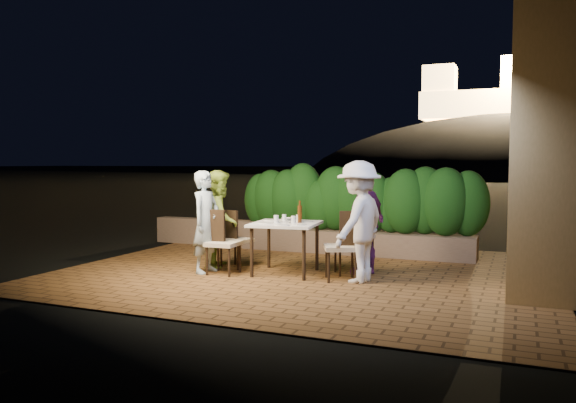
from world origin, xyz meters
The scene contains 32 objects.
ground centered at (0.00, 0.00, -0.02)m, with size 400.00×400.00×0.00m, color black.
terrace_floor centered at (0.00, 0.50, -0.07)m, with size 7.00×6.00×0.15m, color brown.
building_wall centered at (3.60, 2.00, 2.50)m, with size 1.60×5.00×5.00m, color olive.
window_pane centered at (2.82, 1.50, 2.00)m, with size 0.08×1.00×1.40m, color black.
window_frame centered at (2.81, 1.50, 2.00)m, with size 0.06×1.15×1.55m, color black.
planter centered at (0.20, 2.30, 0.20)m, with size 4.20×0.55×0.40m, color brown.
hedge centered at (0.20, 2.30, 0.95)m, with size 4.00×0.70×1.10m, color #133E11, non-canonical shape.
parapet centered at (-2.80, 2.30, 0.25)m, with size 2.20×0.30×0.50m, color brown.
hill centered at (2.00, 60.00, -4.00)m, with size 52.00×40.00×22.00m, color black.
fortress centered at (2.00, 60.00, 10.50)m, with size 26.00×8.00×8.00m, color #FFCC7A, non-canonical shape.
dining_table centered at (-0.22, 0.16, 0.38)m, with size 0.92×0.92×0.75m, color white, non-canonical shape.
plate_nw centered at (-0.44, -0.06, 0.76)m, with size 0.22×0.22×0.01m, color white.
plate_sw centered at (-0.53, 0.33, 0.76)m, with size 0.23×0.23×0.01m, color white.
plate_ne centered at (0.06, -0.04, 0.76)m, with size 0.22×0.22×0.01m, color white.
plate_se centered at (0.01, 0.39, 0.76)m, with size 0.23×0.23×0.01m, color white.
plate_centre centered at (-0.24, 0.15, 0.76)m, with size 0.22×0.22×0.01m, color white.
plate_front centered at (-0.13, -0.18, 0.76)m, with size 0.21×0.21×0.01m, color white.
glass_nw centered at (-0.30, 0.01, 0.81)m, with size 0.07×0.07×0.12m, color silver.
glass_sw centered at (-0.30, 0.32, 0.80)m, with size 0.06×0.06×0.10m, color silver.
glass_ne centered at (-0.05, 0.06, 0.81)m, with size 0.07×0.07×0.11m, color silver.
glass_se centered at (-0.08, 0.32, 0.80)m, with size 0.06×0.06×0.11m, color silver.
beer_bottle centered at (-0.02, 0.22, 0.91)m, with size 0.06×0.06×0.32m, color #44230B, non-canonical shape.
bowl centered at (-0.33, 0.47, 0.77)m, with size 0.15×0.15×0.04m, color white.
chair_left_front centered at (-1.04, -0.21, 0.47)m, with size 0.43×0.43×0.94m, color black, non-canonical shape.
chair_left_back centered at (-1.11, 0.33, 0.44)m, with size 0.41×0.41×0.88m, color black, non-canonical shape.
chair_right_front centered at (0.67, 0.03, 0.48)m, with size 0.44×0.44×0.96m, color black, non-canonical shape.
chair_right_back centered at (0.64, 0.49, 0.42)m, with size 0.39×0.39×0.84m, color black, non-canonical shape.
diner_blue centered at (-1.33, -0.21, 0.75)m, with size 0.55×0.36×1.50m, color #9FBBCD.
diner_green centered at (-1.36, 0.28, 0.75)m, with size 0.73×0.57×1.50m, color #90B538.
diner_white centered at (0.92, 0.03, 0.82)m, with size 1.06×0.61×1.65m, color silver.
diner_purple centered at (0.87, 0.58, 0.76)m, with size 0.89×0.37×1.51m, color #5F2268.
parapet_lamp centered at (-2.40, 2.30, 0.57)m, with size 0.10×0.10×0.14m, color orange.
Camera 1 is at (2.94, -7.30, 1.62)m, focal length 35.00 mm.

